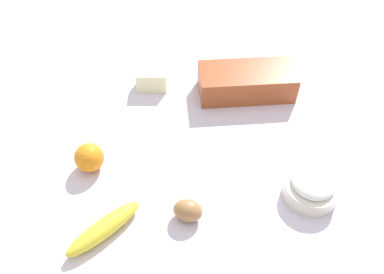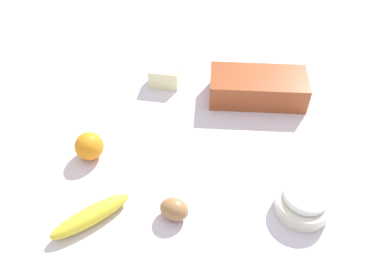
# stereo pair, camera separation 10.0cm
# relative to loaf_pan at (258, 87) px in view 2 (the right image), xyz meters

# --- Properties ---
(ground_plane) EXTENTS (2.40, 2.40, 0.02)m
(ground_plane) POSITION_rel_loaf_pan_xyz_m (-0.15, -0.23, -0.05)
(ground_plane) COLOR silver
(loaf_pan) EXTENTS (0.29, 0.16, 0.08)m
(loaf_pan) POSITION_rel_loaf_pan_xyz_m (0.00, 0.00, 0.00)
(loaf_pan) COLOR #9E4723
(loaf_pan) RESTS_ON ground_plane
(flour_bowl) EXTENTS (0.13, 0.13, 0.07)m
(flour_bowl) POSITION_rel_loaf_pan_xyz_m (0.13, -0.37, -0.01)
(flour_bowl) COLOR silver
(flour_bowl) RESTS_ON ground_plane
(banana) EXTENTS (0.16, 0.17, 0.04)m
(banana) POSITION_rel_loaf_pan_xyz_m (-0.33, -0.49, -0.02)
(banana) COLOR yellow
(banana) RESTS_ON ground_plane
(orange_fruit) EXTENTS (0.07, 0.07, 0.07)m
(orange_fruit) POSITION_rel_loaf_pan_xyz_m (-0.40, -0.31, -0.01)
(orange_fruit) COLOR orange
(orange_fruit) RESTS_ON ground_plane
(butter_block) EXTENTS (0.09, 0.07, 0.06)m
(butter_block) POSITION_rel_loaf_pan_xyz_m (-0.29, 0.01, -0.01)
(butter_block) COLOR #F4EDB2
(butter_block) RESTS_ON ground_plane
(egg_near_butter) EXTENTS (0.08, 0.06, 0.05)m
(egg_near_butter) POSITION_rel_loaf_pan_xyz_m (-0.15, -0.45, -0.02)
(egg_near_butter) COLOR #A56F43
(egg_near_butter) RESTS_ON ground_plane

